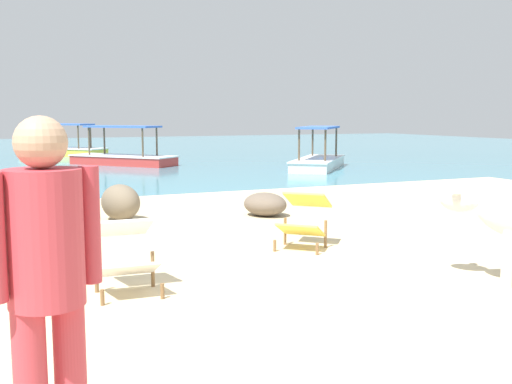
% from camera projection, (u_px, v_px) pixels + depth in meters
% --- Properties ---
extents(sand_beach, '(18.00, 14.00, 0.04)m').
position_uv_depth(sand_beach, '(332.00, 284.00, 5.94)').
color(sand_beach, '#CCB78E').
rests_on(sand_beach, ground).
extents(water_surface, '(60.00, 36.00, 0.03)m').
position_uv_depth(water_surface, '(63.00, 154.00, 25.87)').
color(water_surface, teal).
rests_on(water_surface, ground).
extents(bottle, '(0.07, 0.07, 0.30)m').
position_uv_depth(bottle, '(8.00, 223.00, 5.85)').
color(bottle, '#A3C6D1').
rests_on(bottle, low_bench_table).
extents(deck_chair_near, '(0.91, 0.92, 0.68)m').
position_uv_depth(deck_chair_near, '(304.00, 216.00, 7.46)').
color(deck_chair_near, brown).
rests_on(deck_chair_near, sand_beach).
extents(deck_chair_far, '(0.58, 0.80, 0.68)m').
position_uv_depth(deck_chair_far, '(125.00, 250.00, 5.59)').
color(deck_chair_far, brown).
rests_on(deck_chair_far, sand_beach).
extents(person_standing, '(0.49, 0.32, 1.62)m').
position_uv_depth(person_standing, '(47.00, 275.00, 2.57)').
color(person_standing, '#CC3D47').
rests_on(person_standing, sand_beach).
extents(shore_rock_large, '(0.86, 0.93, 0.38)m').
position_uv_depth(shore_rock_large, '(265.00, 204.00, 9.80)').
color(shore_rock_large, '#6B5B4C').
rests_on(shore_rock_large, sand_beach).
extents(shore_rock_medium, '(0.75, 0.88, 0.56)m').
position_uv_depth(shore_rock_medium, '(121.00, 202.00, 9.38)').
color(shore_rock_medium, '#756651').
rests_on(shore_rock_medium, sand_beach).
extents(shore_rock_small, '(0.97, 1.00, 0.50)m').
position_uv_depth(shore_rock_small, '(60.00, 210.00, 8.78)').
color(shore_rock_small, brown).
rests_on(shore_rock_small, sand_beach).
extents(boat_white, '(3.24, 3.56, 1.29)m').
position_uv_depth(boat_white, '(318.00, 160.00, 18.67)').
color(boat_white, white).
rests_on(boat_white, water_surface).
extents(boat_yellow, '(3.37, 3.46, 1.29)m').
position_uv_depth(boat_yellow, '(63.00, 149.00, 24.67)').
color(boat_yellow, gold).
rests_on(boat_yellow, water_surface).
extents(boat_red, '(3.26, 3.55, 1.29)m').
position_uv_depth(boat_red, '(123.00, 157.00, 20.05)').
color(boat_red, '#C63833').
rests_on(boat_red, water_surface).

